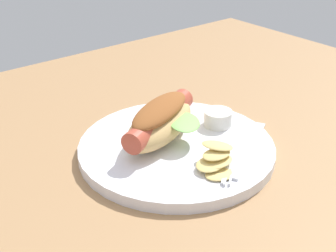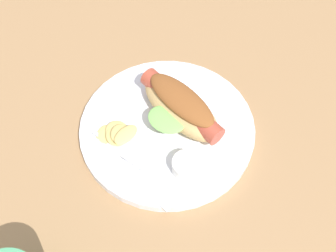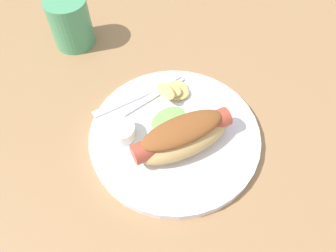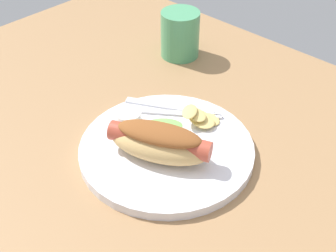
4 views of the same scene
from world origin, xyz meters
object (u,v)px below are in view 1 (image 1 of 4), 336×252
Objects in this scene: knife at (248,149)px; chips_pile at (216,160)px; plate at (176,148)px; hot_dog at (159,121)px; sauce_ramekin at (218,118)px; fork at (234,151)px.

knife is 6.68cm from chips_pile.
chips_pile reaches higher than plate.
chips_pile is (-1.07, 10.52, -1.76)cm from hot_dog.
sauce_ramekin is 0.33× the size of fork.
chips_pile is (8.44, 8.33, -0.03)cm from sauce_ramekin.
chips_pile is at bearing 89.79° from plate.
sauce_ramekin is at bearing -177.96° from plate.
fork is at bearing -166.01° from chips_pile.
plate is 10.09cm from knife.
chips_pile reaches higher than fork.
hot_dog is at bearing -84.17° from chips_pile.
plate is 1.75× the size of knife.
hot_dog is 2.31× the size of chips_pile.
plate is 1.66× the size of hot_dog.
sauce_ramekin is 11.86cm from chips_pile.
knife is (-7.67, 10.08, -2.73)cm from hot_dog.
hot_dog is (1.10, -2.49, 3.71)cm from plate.
fork is at bearing -46.58° from knife.
knife is (-6.57, 7.60, 0.98)cm from plate.
fork is 1.80× the size of chips_pile.
hot_dog is 10.72cm from chips_pile.
plate is at bearing -90.21° from chips_pile.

